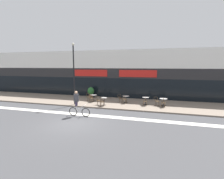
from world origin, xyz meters
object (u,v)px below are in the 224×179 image
(cafe_chair_4_near, at_px, (163,102))
(lamp_post, at_px, (74,70))
(cafe_chair_0_side, at_px, (89,96))
(bistro_table_1, at_px, (104,100))
(planter_pot, at_px, (91,92))
(bistro_table_3, at_px, (146,99))
(cafe_chair_3_near, at_px, (145,101))
(cafe_chair_0_near, at_px, (91,98))
(cafe_chair_2_side, at_px, (120,97))
(bistro_table_2, at_px, (126,98))
(cafe_chair_4_side, at_px, (157,101))
(bistro_table_0, at_px, (94,97))
(cafe_chair_1_side, at_px, (98,100))
(cafe_chair_2_near, at_px, (125,99))
(cyclist_0, at_px, (77,102))
(bistro_table_4, at_px, (163,101))
(cafe_chair_1_near, at_px, (102,101))

(cafe_chair_4_near, bearing_deg, lamp_post, 92.82)
(cafe_chair_0_side, height_order, cafe_chair_4_near, same)
(bistro_table_1, distance_m, planter_pot, 4.78)
(bistro_table_3, bearing_deg, planter_pot, 161.92)
(bistro_table_1, distance_m, cafe_chair_3_near, 4.05)
(cafe_chair_0_near, height_order, cafe_chair_2_side, same)
(bistro_table_1, relative_size, bistro_table_3, 1.01)
(bistro_table_2, relative_size, cafe_chair_0_side, 0.83)
(cafe_chair_2_side, xyz_separation_m, cafe_chair_4_side, (3.86, -0.58, 0.00))
(bistro_table_0, distance_m, bistro_table_1, 2.28)
(cafe_chair_0_near, bearing_deg, bistro_table_3, -77.97)
(cafe_chair_3_near, relative_size, cafe_chair_4_side, 1.00)
(cafe_chair_1_side, bearing_deg, bistro_table_0, 118.14)
(cafe_chair_0_side, relative_size, cafe_chair_3_near, 1.00)
(cafe_chair_4_side, bearing_deg, cafe_chair_2_near, -177.90)
(cafe_chair_4_side, distance_m, planter_pot, 8.45)
(cafe_chair_2_side, distance_m, cafe_chair_4_near, 4.65)
(bistro_table_1, height_order, cyclist_0, cyclist_0)
(bistro_table_2, relative_size, lamp_post, 0.12)
(bistro_table_2, xyz_separation_m, lamp_post, (-4.85, -2.31, 2.97))
(cafe_chair_2_near, distance_m, cafe_chair_4_side, 3.24)
(bistro_table_4, height_order, cafe_chair_1_side, cafe_chair_1_side)
(bistro_table_1, height_order, lamp_post, lamp_post)
(cafe_chair_0_near, xyz_separation_m, cafe_chair_2_near, (3.56, 0.35, 0.00))
(cafe_chair_0_near, bearing_deg, cafe_chair_3_near, -84.23)
(bistro_table_4, height_order, cafe_chair_2_near, cafe_chair_2_near)
(cafe_chair_4_near, bearing_deg, cafe_chair_2_side, 70.52)
(cafe_chair_1_near, relative_size, cafe_chair_4_side, 1.00)
(bistro_table_1, bearing_deg, cafe_chair_0_side, 147.51)
(cafe_chair_1_near, bearing_deg, bistro_table_4, -72.92)
(planter_pot, bearing_deg, bistro_table_1, -50.85)
(cafe_chair_4_side, bearing_deg, bistro_table_1, -164.75)
(cafe_chair_2_near, bearing_deg, cafe_chair_0_near, 102.56)
(cafe_chair_1_near, bearing_deg, lamp_post, 85.81)
(cyclist_0, bearing_deg, lamp_post, 118.72)
(cafe_chair_1_near, distance_m, cafe_chair_4_near, 5.83)
(bistro_table_1, distance_m, bistro_table_3, 4.22)
(cafe_chair_2_near, xyz_separation_m, cafe_chair_2_side, (-0.62, 0.63, 0.00))
(bistro_table_4, bearing_deg, cafe_chair_0_near, -176.94)
(cafe_chair_1_near, relative_size, cyclist_0, 0.44)
(bistro_table_3, relative_size, cafe_chair_0_side, 0.84)
(lamp_post, bearing_deg, cafe_chair_0_side, 71.39)
(cafe_chair_3_near, bearing_deg, lamp_post, 97.23)
(bistro_table_1, relative_size, cafe_chair_2_near, 0.85)
(cafe_chair_0_side, height_order, cafe_chair_4_side, same)
(cafe_chair_2_side, bearing_deg, bistro_table_0, -170.23)
(cafe_chair_1_near, bearing_deg, cafe_chair_4_near, -78.78)
(bistro_table_2, height_order, cafe_chair_3_near, cafe_chair_3_near)
(cafe_chair_2_near, height_order, planter_pot, planter_pot)
(cafe_chair_0_side, relative_size, cafe_chair_2_side, 1.00)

